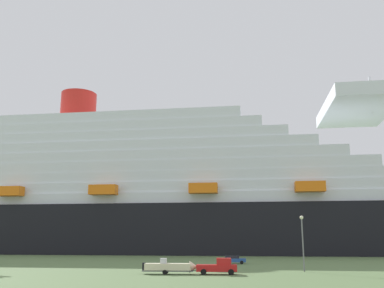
# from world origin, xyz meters

# --- Properties ---
(ground_plane) EXTENTS (600.00, 600.00, 0.00)m
(ground_plane) POSITION_xyz_m (0.00, 30.00, 0.00)
(ground_plane) COLOR #567042
(cruise_ship) EXTENTS (250.18, 50.21, 62.85)m
(cruise_ship) POSITION_xyz_m (-16.14, 68.24, 17.10)
(cruise_ship) COLOR black
(cruise_ship) RESTS_ON ground_plane
(pickup_truck) EXTENTS (5.61, 2.30, 2.20)m
(pickup_truck) POSITION_xyz_m (2.86, -8.66, 1.04)
(pickup_truck) COLOR red
(pickup_truck) RESTS_ON ground_plane
(small_boat_on_trailer) EXTENTS (8.95, 2.03, 2.15)m
(small_boat_on_trailer) POSITION_xyz_m (-3.56, -8.69, 0.96)
(small_boat_on_trailer) COLOR #595960
(small_boat_on_trailer) RESTS_ON ground_plane
(street_lamp) EXTENTS (0.56, 0.56, 8.27)m
(street_lamp) POSITION_xyz_m (15.62, -3.09, 5.36)
(street_lamp) COLOR slate
(street_lamp) RESTS_ON ground_plane
(parked_car_blue_suv) EXTENTS (4.87, 2.28, 1.58)m
(parked_car_blue_suv) POSITION_xyz_m (5.53, 15.38, 0.83)
(parked_car_blue_suv) COLOR #264C99
(parked_car_blue_suv) RESTS_ON ground_plane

